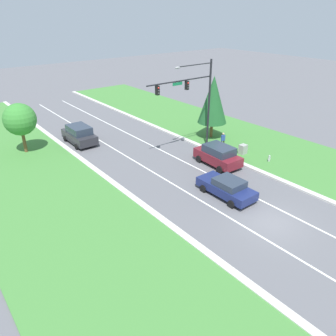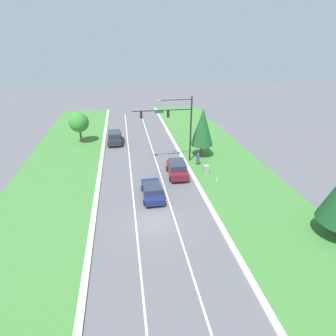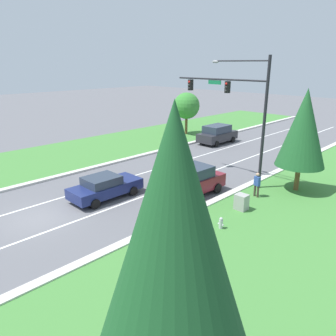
# 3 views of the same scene
# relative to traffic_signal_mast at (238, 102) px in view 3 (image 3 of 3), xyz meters

# --- Properties ---
(ground_plane) EXTENTS (160.00, 160.00, 0.00)m
(ground_plane) POSITION_rel_traffic_signal_mast_xyz_m (-4.33, -12.75, -5.79)
(ground_plane) COLOR #5B5B60
(curb_strip_right) EXTENTS (0.50, 90.00, 0.15)m
(curb_strip_right) POSITION_rel_traffic_signal_mast_xyz_m (1.32, -12.75, -5.71)
(curb_strip_right) COLOR beige
(curb_strip_right) RESTS_ON ground_plane
(curb_strip_left) EXTENTS (0.50, 90.00, 0.15)m
(curb_strip_left) POSITION_rel_traffic_signal_mast_xyz_m (-9.98, -12.75, -5.71)
(curb_strip_left) COLOR beige
(curb_strip_left) RESTS_ON ground_plane
(grass_verge_right) EXTENTS (10.00, 90.00, 0.08)m
(grass_verge_right) POSITION_rel_traffic_signal_mast_xyz_m (6.57, -12.75, -5.75)
(grass_verge_right) COLOR #427F38
(grass_verge_right) RESTS_ON ground_plane
(lane_stripe_inner_left) EXTENTS (0.14, 81.00, 0.01)m
(lane_stripe_inner_left) POSITION_rel_traffic_signal_mast_xyz_m (-6.13, -12.75, -5.78)
(lane_stripe_inner_left) COLOR white
(lane_stripe_inner_left) RESTS_ON ground_plane
(lane_stripe_inner_right) EXTENTS (0.14, 81.00, 0.01)m
(lane_stripe_inner_right) POSITION_rel_traffic_signal_mast_xyz_m (-2.53, -12.75, -5.78)
(lane_stripe_inner_right) COLOR white
(lane_stripe_inner_right) RESTS_ON ground_plane
(traffic_signal_mast) EXTENTS (7.63, 0.41, 8.78)m
(traffic_signal_mast) POSITION_rel_traffic_signal_mast_xyz_m (0.00, 0.00, 0.00)
(traffic_signal_mast) COLOR black
(traffic_signal_mast) RESTS_ON ground_plane
(navy_sedan) EXTENTS (2.15, 4.70, 1.49)m
(navy_sedan) POSITION_rel_traffic_signal_mast_xyz_m (-4.11, -8.41, -5.03)
(navy_sedan) COLOR navy
(navy_sedan) RESTS_ON ground_plane
(burgundy_suv) EXTENTS (2.41, 4.59, 1.89)m
(burgundy_suv) POSITION_rel_traffic_signal_mast_xyz_m (-0.55, -4.06, -4.81)
(burgundy_suv) COLOR maroon
(burgundy_suv) RESTS_ON ground_plane
(charcoal_suv) EXTENTS (2.31, 4.75, 1.95)m
(charcoal_suv) POSITION_rel_traffic_signal_mast_xyz_m (-8.16, 8.94, -4.80)
(charcoal_suv) COLOR #28282D
(charcoal_suv) RESTS_ON ground_plane
(utility_cabinet) EXTENTS (0.70, 0.60, 1.02)m
(utility_cabinet) POSITION_rel_traffic_signal_mast_xyz_m (3.17, -3.92, -5.28)
(utility_cabinet) COLOR #9E9E99
(utility_cabinet) RESTS_ON ground_plane
(pedestrian) EXTENTS (0.42, 0.30, 1.69)m
(pedestrian) POSITION_rel_traffic_signal_mast_xyz_m (2.78, -1.56, -4.85)
(pedestrian) COLOR #42382D
(pedestrian) RESTS_ON ground_plane
(fire_hydrant) EXTENTS (0.34, 0.20, 0.70)m
(fire_hydrant) POSITION_rel_traffic_signal_mast_xyz_m (3.70, -6.65, -5.44)
(fire_hydrant) COLOR #B7B7BC
(fire_hydrant) RESTS_ON ground_plane
(conifer_near_right_tree) EXTENTS (3.14, 3.14, 6.84)m
(conifer_near_right_tree) POSITION_rel_traffic_signal_mast_xyz_m (4.08, 1.40, -1.48)
(conifer_near_right_tree) COLOR brown
(conifer_near_right_tree) RESTS_ON ground_plane
(oak_near_left_tree) EXTENTS (3.11, 3.11, 5.01)m
(oak_near_left_tree) POSITION_rel_traffic_signal_mast_xyz_m (-13.53, 9.93, -2.35)
(oak_near_left_tree) COLOR brown
(oak_near_left_tree) RESTS_ON ground_plane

